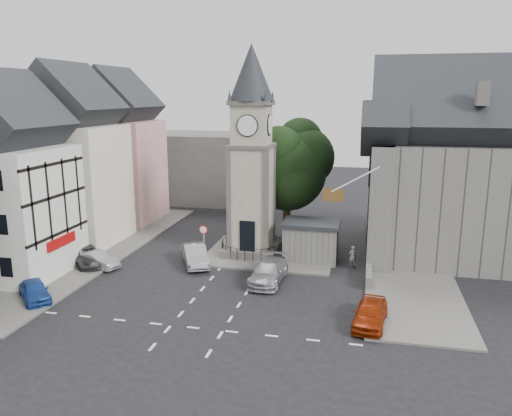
% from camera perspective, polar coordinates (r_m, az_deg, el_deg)
% --- Properties ---
extents(ground, '(120.00, 120.00, 0.00)m').
position_cam_1_polar(ground, '(33.11, -3.64, -9.42)').
color(ground, black).
rests_on(ground, ground).
extents(pavement_west, '(6.00, 30.00, 0.14)m').
position_cam_1_polar(pavement_west, '(43.08, -17.58, -4.59)').
color(pavement_west, '#595651').
rests_on(pavement_west, ground).
extents(pavement_east, '(6.00, 26.00, 0.14)m').
position_cam_1_polar(pavement_east, '(39.56, 16.81, -6.09)').
color(pavement_east, '#595651').
rests_on(pavement_east, ground).
extents(central_island, '(10.00, 8.00, 0.16)m').
position_cam_1_polar(central_island, '(40.06, 1.62, -5.27)').
color(central_island, '#595651').
rests_on(central_island, ground).
extents(road_markings, '(20.00, 8.00, 0.01)m').
position_cam_1_polar(road_markings, '(28.33, -6.81, -13.47)').
color(road_markings, silver).
rests_on(road_markings, ground).
extents(clock_tower, '(4.86, 4.86, 16.25)m').
position_cam_1_polar(clock_tower, '(38.64, -0.50, 6.28)').
color(clock_tower, '#4C4944').
rests_on(clock_tower, ground).
extents(stone_shelter, '(4.30, 3.30, 3.08)m').
position_cam_1_polar(stone_shelter, '(38.69, 6.31, -3.73)').
color(stone_shelter, slate).
rests_on(stone_shelter, ground).
extents(town_tree, '(7.20, 7.20, 10.80)m').
position_cam_1_polar(town_tree, '(43.28, 3.60, 5.43)').
color(town_tree, black).
rests_on(town_tree, ground).
extents(warning_sign_post, '(0.70, 0.19, 2.85)m').
position_cam_1_polar(warning_sign_post, '(38.27, -6.03, -3.16)').
color(warning_sign_post, black).
rests_on(warning_sign_post, ground).
extents(terrace_pink, '(8.10, 7.60, 12.80)m').
position_cam_1_polar(terrace_pink, '(51.78, -15.45, 5.77)').
color(terrace_pink, tan).
rests_on(terrace_pink, ground).
extents(terrace_cream, '(8.10, 7.60, 12.80)m').
position_cam_1_polar(terrace_cream, '(44.93, -20.20, 4.44)').
color(terrace_cream, '#F1EBCA').
rests_on(terrace_cream, ground).
extents(terrace_tudor, '(8.10, 7.60, 12.00)m').
position_cam_1_polar(terrace_tudor, '(38.58, -26.50, 2.02)').
color(terrace_tudor, silver).
rests_on(terrace_tudor, ground).
extents(backdrop_west, '(20.00, 10.00, 8.00)m').
position_cam_1_polar(backdrop_west, '(61.60, -7.21, 4.76)').
color(backdrop_west, '#4C4944').
rests_on(backdrop_west, ground).
extents(east_building, '(14.40, 11.40, 12.60)m').
position_cam_1_polar(east_building, '(41.47, 22.04, 3.21)').
color(east_building, slate).
rests_on(east_building, ground).
extents(east_boundary_wall, '(0.40, 16.00, 0.90)m').
position_cam_1_polar(east_boundary_wall, '(41.21, 12.77, -4.54)').
color(east_boundary_wall, slate).
rests_on(east_boundary_wall, ground).
extents(flagpole, '(3.68, 0.10, 2.74)m').
position_cam_1_polar(flagpole, '(33.86, 11.27, 3.20)').
color(flagpole, white).
rests_on(flagpole, ground).
extents(car_west_blue, '(3.75, 3.71, 1.28)m').
position_cam_1_polar(car_west_blue, '(34.26, -24.00, -8.62)').
color(car_west_blue, navy).
rests_on(car_west_blue, ground).
extents(car_west_silver, '(3.95, 2.33, 1.23)m').
position_cam_1_polar(car_west_silver, '(38.88, -17.76, -5.64)').
color(car_west_silver, '#93969B').
rests_on(car_west_silver, ground).
extents(car_west_grey, '(5.13, 4.81, 1.34)m').
position_cam_1_polar(car_west_grey, '(39.74, -18.72, -5.23)').
color(car_west_grey, '#313134').
rests_on(car_west_grey, ground).
extents(car_island_silver, '(3.49, 4.81, 1.51)m').
position_cam_1_polar(car_island_silver, '(37.91, -6.97, -5.35)').
color(car_island_silver, '#9B9DA4').
rests_on(car_island_silver, ground).
extents(car_island_east, '(2.24, 5.10, 1.46)m').
position_cam_1_polar(car_island_east, '(34.33, 1.44, -7.26)').
color(car_island_east, '#93959B').
rests_on(car_island_east, ground).
extents(car_east_red, '(2.17, 4.31, 1.41)m').
position_cam_1_polar(car_east_red, '(28.93, 12.95, -11.61)').
color(car_east_red, maroon).
rests_on(car_east_red, ground).
extents(pedestrian, '(0.68, 0.60, 1.55)m').
position_cam_1_polar(pedestrian, '(38.03, 10.97, -5.41)').
color(pedestrian, '#B3A494').
rests_on(pedestrian, ground).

